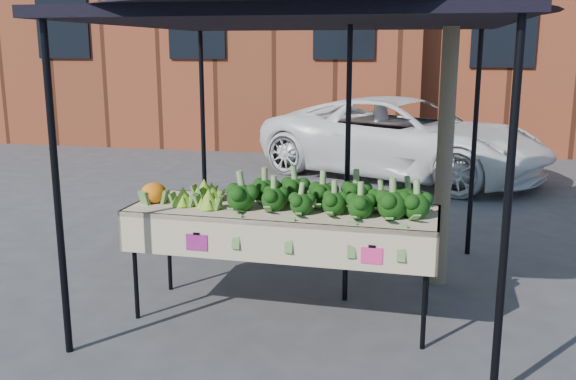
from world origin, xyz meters
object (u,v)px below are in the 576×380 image
object	(u,v)px
table	(283,263)
vehicle	(407,31)
street_tree	(450,52)
canopy	(308,139)

from	to	relation	value
table	vehicle	bearing A→B (deg)	83.39
street_tree	canopy	bearing A→B (deg)	-155.79
canopy	vehicle	size ratio (longest dim) A/B	0.66
table	vehicle	distance (m)	6.33
table	street_tree	bearing A→B (deg)	39.84
vehicle	street_tree	distance (m)	5.00
vehicle	canopy	bearing A→B (deg)	-162.74
vehicle	street_tree	size ratio (longest dim) A/B	1.14
table	street_tree	distance (m)	2.29
canopy	street_tree	bearing A→B (deg)	24.21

